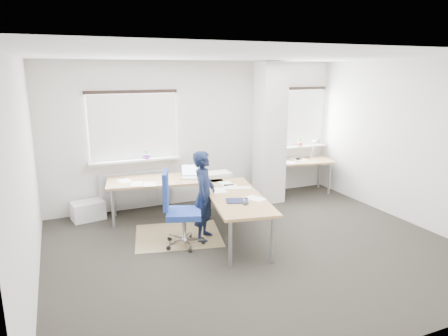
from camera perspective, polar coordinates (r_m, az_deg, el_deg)
name	(u,v)px	position (r m, az deg, el deg)	size (l,w,h in m)	color
ground	(255,248)	(6.18, 4.49, -11.30)	(6.00, 6.00, 0.00)	black
room_shell	(254,129)	(6.15, 4.37, 5.62)	(6.04, 5.04, 2.82)	beige
floor_mat	(178,235)	(6.62, -6.56, -9.54)	(1.35, 1.15, 0.01)	#8F794E
white_crate	(88,210)	(7.62, -18.86, -5.75)	(0.55, 0.39, 0.33)	white
desk_main	(200,188)	(6.70, -3.40, -2.93)	(2.40, 2.98, 0.96)	olive
desk_side	(300,162)	(8.78, 10.75, 0.82)	(1.50, 0.93, 1.22)	olive
task_chair	(181,225)	(6.16, -6.16, -8.12)	(0.67, 0.65, 1.17)	navy
person	(204,196)	(6.25, -2.86, -3.98)	(0.52, 0.34, 1.42)	black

